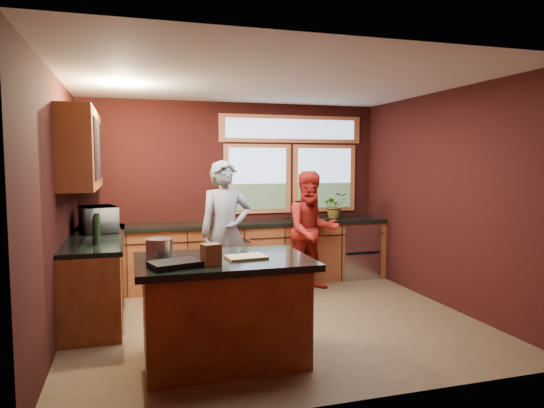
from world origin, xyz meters
name	(u,v)px	position (x,y,z in m)	size (l,w,h in m)	color
floor	(273,320)	(0.00, 0.00, 0.00)	(4.50, 4.50, 0.00)	brown
room_shell	(215,163)	(-0.60, 0.32, 1.80)	(4.52, 4.02, 2.71)	black
back_counter	(253,253)	(0.20, 1.70, 0.46)	(4.50, 0.64, 0.93)	maroon
left_counter	(96,275)	(-1.95, 0.85, 0.47)	(0.64, 2.30, 0.93)	maroon
island	(224,309)	(-0.75, -0.96, 0.48)	(1.55, 1.05, 0.95)	maroon
person_grey	(225,232)	(-0.38, 0.82, 0.91)	(0.67, 0.44, 1.83)	slate
person_red	(312,231)	(0.91, 1.13, 0.84)	(0.82, 0.64, 1.68)	maroon
microwave	(99,219)	(-1.92, 1.23, 1.09)	(0.58, 0.40, 0.32)	#999999
potted_plant	(335,205)	(1.53, 1.75, 1.13)	(0.36, 0.31, 0.40)	#999999
paper_towel	(314,210)	(1.16, 1.70, 1.07)	(0.12, 0.12, 0.28)	white
cutting_board	(246,257)	(-0.55, -1.01, 0.95)	(0.35, 0.25, 0.02)	#A78555
stock_pot	(159,249)	(-1.30, -0.81, 1.03)	(0.24, 0.24, 0.18)	silver
paper_bag	(211,254)	(-0.90, -1.21, 1.03)	(0.15, 0.12, 0.18)	brown
black_tray	(175,264)	(-1.20, -1.21, 0.97)	(0.40, 0.28, 0.05)	black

